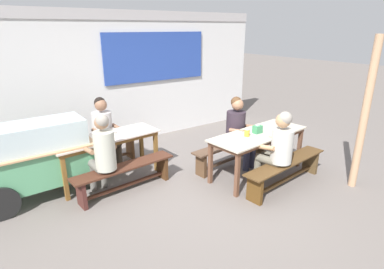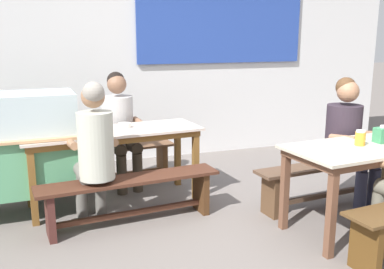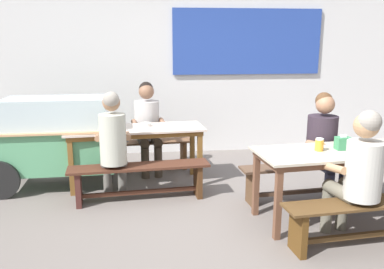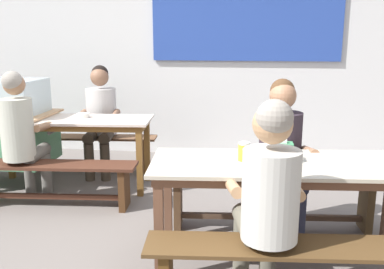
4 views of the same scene
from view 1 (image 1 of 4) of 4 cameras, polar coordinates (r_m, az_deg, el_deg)
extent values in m
plane|color=#68605B|center=(5.03, 2.09, -9.94)|extent=(40.00, 40.00, 0.00)
cube|color=silver|center=(6.92, -12.16, 9.10)|extent=(6.90, 0.12, 2.58)
cube|color=#264297|center=(7.10, -6.53, 13.98)|extent=(2.45, 0.03, 1.04)
cube|color=#A9A4A5|center=(6.85, -13.09, 20.62)|extent=(6.90, 0.20, 0.20)
cube|color=beige|center=(5.25, -15.52, -0.47)|extent=(1.80, 0.75, 0.02)
cube|color=brown|center=(5.26, -15.48, -0.90)|extent=(1.71, 0.68, 0.06)
cube|color=brown|center=(5.93, -9.26, -1.94)|extent=(0.06, 0.06, 0.67)
cube|color=brown|center=(5.55, -6.64, -3.32)|extent=(0.06, 0.06, 0.67)
cube|color=brown|center=(5.36, -23.96, -5.75)|extent=(0.06, 0.06, 0.67)
cube|color=brown|center=(4.94, -22.27, -7.66)|extent=(0.06, 0.06, 0.67)
cube|color=#BCB29E|center=(5.34, 12.20, 0.15)|extent=(1.91, 0.86, 0.02)
cube|color=brown|center=(5.35, 12.17, -0.28)|extent=(1.83, 0.79, 0.06)
cube|color=brown|center=(6.28, 14.60, -1.10)|extent=(0.07, 0.07, 0.67)
cube|color=brown|center=(6.00, 19.06, -2.52)|extent=(0.07, 0.07, 0.67)
cube|color=brown|center=(5.07, 3.39, -5.46)|extent=(0.07, 0.07, 0.67)
cube|color=brown|center=(4.71, 8.28, -7.62)|extent=(0.07, 0.07, 0.67)
cube|color=brown|center=(5.85, -17.65, -2.05)|extent=(1.72, 0.42, 0.02)
cube|color=brown|center=(6.21, -11.29, -2.39)|extent=(0.08, 0.24, 0.41)
cube|color=brown|center=(5.72, -24.15, -5.70)|extent=(0.08, 0.24, 0.41)
cube|color=brown|center=(5.97, -17.34, -4.90)|extent=(1.42, 0.16, 0.04)
cube|color=#462619|center=(4.89, -12.29, -5.82)|extent=(1.66, 0.44, 0.03)
cube|color=#472B16|center=(5.30, -5.47, -5.97)|extent=(0.08, 0.26, 0.40)
cube|color=#46221E|center=(4.74, -19.64, -10.29)|extent=(0.08, 0.26, 0.40)
cube|color=#462619|center=(5.03, -12.04, -9.10)|extent=(1.36, 0.16, 0.04)
cube|color=brown|center=(5.79, 7.52, -1.54)|extent=(1.84, 0.43, 0.03)
cube|color=brown|center=(6.44, 12.18, -1.70)|extent=(0.08, 0.23, 0.40)
cube|color=brown|center=(5.34, 1.68, -5.68)|extent=(0.08, 0.23, 0.40)
cube|color=brown|center=(5.90, 7.39, -4.42)|extent=(1.54, 0.18, 0.04)
cube|color=#50371C|center=(5.16, 16.96, -4.84)|extent=(1.81, 0.47, 0.02)
cube|color=brown|center=(5.87, 20.89, -4.64)|extent=(0.08, 0.26, 0.41)
cube|color=#533515|center=(4.67, 11.44, -9.91)|extent=(0.08, 0.26, 0.41)
cube|color=#50371C|center=(5.29, 16.63, -8.00)|extent=(1.50, 0.18, 0.04)
cube|color=#549A6C|center=(5.16, -25.59, -5.00)|extent=(1.40, 0.72, 0.53)
cube|color=silver|center=(5.00, -26.33, -0.17)|extent=(1.26, 0.65, 0.39)
cube|color=tan|center=(5.06, -26.03, -2.14)|extent=(1.48, 0.80, 0.02)
cylinder|color=black|center=(4.88, -31.61, -10.91)|extent=(0.47, 0.06, 0.47)
cylinder|color=#333333|center=(5.44, -18.53, -7.25)|extent=(0.05, 0.05, 0.23)
cylinder|color=#3F3F3F|center=(5.30, -16.70, -1.39)|extent=(0.05, 0.68, 0.04)
cylinder|color=#2E3047|center=(5.64, 9.94, -4.45)|extent=(0.11, 0.11, 0.43)
cylinder|color=#2E3047|center=(5.77, 11.01, -3.94)|extent=(0.11, 0.11, 0.43)
cylinder|color=#2E3047|center=(5.63, 8.69, -1.47)|extent=(0.18, 0.40, 0.13)
cylinder|color=#2E3047|center=(5.77, 9.79, -1.03)|extent=(0.18, 0.40, 0.13)
cylinder|color=#2D232D|center=(5.72, 8.01, 1.60)|extent=(0.34, 0.34, 0.53)
sphere|color=#93664A|center=(5.60, 8.36, 5.49)|extent=(0.21, 0.21, 0.21)
sphere|color=#4C331E|center=(5.61, 8.13, 5.92)|extent=(0.20, 0.20, 0.20)
cylinder|color=#93664A|center=(5.47, 8.22, 0.64)|extent=(0.11, 0.31, 0.11)
cylinder|color=#93664A|center=(5.77, 10.59, 1.47)|extent=(0.11, 0.31, 0.11)
cylinder|color=#686354|center=(5.32, 12.85, -6.15)|extent=(0.11, 0.11, 0.43)
cylinder|color=#686354|center=(5.17, 11.83, -6.80)|extent=(0.11, 0.11, 0.43)
cylinder|color=#686354|center=(5.14, 14.70, -3.97)|extent=(0.20, 0.40, 0.13)
cylinder|color=#686354|center=(4.99, 13.70, -4.59)|extent=(0.20, 0.40, 0.13)
cylinder|color=#BBB9B1|center=(4.90, 16.16, -2.08)|extent=(0.32, 0.32, 0.52)
sphere|color=tan|center=(4.78, 16.39, 2.47)|extent=(0.22, 0.22, 0.22)
sphere|color=gray|center=(4.76, 16.76, 2.85)|extent=(0.20, 0.20, 0.20)
cylinder|color=tan|center=(5.13, 15.31, -1.20)|extent=(0.13, 0.31, 0.10)
cylinder|color=tan|center=(4.83, 13.27, -2.31)|extent=(0.13, 0.31, 0.11)
cylinder|color=#64605A|center=(5.19, -15.90, -7.08)|extent=(0.11, 0.11, 0.43)
cylinder|color=#64605A|center=(5.13, -17.74, -7.59)|extent=(0.11, 0.11, 0.43)
cylinder|color=#64605A|center=(4.93, -15.33, -5.04)|extent=(0.16, 0.40, 0.13)
cylinder|color=#64605A|center=(4.87, -17.25, -5.54)|extent=(0.16, 0.40, 0.13)
cylinder|color=#B0B2A2|center=(4.64, -15.72, -2.87)|extent=(0.30, 0.30, 0.58)
sphere|color=#926749|center=(4.53, -16.29, 2.12)|extent=(0.20, 0.20, 0.20)
sphere|color=gray|center=(4.49, -16.18, 2.46)|extent=(0.18, 0.18, 0.18)
cylinder|color=#926749|center=(4.86, -14.76, -1.91)|extent=(0.09, 0.31, 0.09)
cylinder|color=#926749|center=(4.74, -18.48, -2.82)|extent=(0.09, 0.31, 0.10)
cylinder|color=#41372B|center=(5.67, -14.75, -4.69)|extent=(0.11, 0.11, 0.43)
cylinder|color=#41372B|center=(5.75, -13.19, -4.22)|extent=(0.11, 0.11, 0.43)
cylinder|color=#41372B|center=(5.72, -15.85, -1.70)|extent=(0.18, 0.41, 0.13)
cylinder|color=#41372B|center=(5.79, -14.29, -1.28)|extent=(0.18, 0.41, 0.13)
cylinder|color=#B6B1B0|center=(5.82, -16.13, 1.37)|extent=(0.35, 0.35, 0.54)
sphere|color=brown|center=(5.70, -16.40, 5.22)|extent=(0.21, 0.21, 0.21)
sphere|color=black|center=(5.72, -16.58, 5.63)|extent=(0.20, 0.20, 0.20)
cylinder|color=brown|center=(5.59, -17.01, 0.41)|extent=(0.11, 0.31, 0.09)
cylinder|color=brown|center=(5.76, -13.56, 1.27)|extent=(0.11, 0.31, 0.09)
cube|color=#378253|center=(5.31, 11.92, 0.94)|extent=(0.14, 0.11, 0.13)
cube|color=white|center=(5.28, 11.97, 1.73)|extent=(0.06, 0.03, 0.02)
cylinder|color=orange|center=(5.12, 10.06, 0.29)|extent=(0.09, 0.09, 0.11)
cylinder|color=white|center=(5.10, 10.10, 0.98)|extent=(0.08, 0.08, 0.02)
cylinder|color=silver|center=(5.35, -14.48, 0.41)|extent=(0.13, 0.13, 0.05)
cylinder|color=tan|center=(5.36, 29.12, 3.03)|extent=(0.12, 0.12, 2.36)
camera|label=2|loc=(1.31, 23.40, -19.06)|focal=40.66mm
camera|label=3|loc=(1.89, 64.35, -10.04)|focal=38.06mm
camera|label=4|loc=(3.66, 44.36, 0.09)|focal=39.30mm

